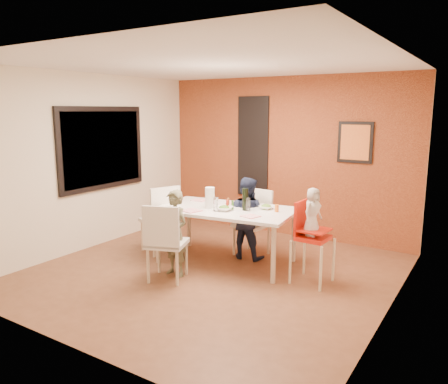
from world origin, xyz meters
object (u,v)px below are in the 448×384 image
Objects in this scene: chair_far at (255,218)px; child_far at (246,218)px; dining_table at (226,213)px; high_chair at (310,234)px; toddler at (312,212)px; chair_left at (162,216)px; wine_bottle at (245,199)px; paper_towel_roll at (210,198)px; chair_near at (165,239)px; child_near at (175,233)px.

child_far is at bearing -84.81° from chair_far.
high_chair reaches higher than dining_table.
child_far is 1.25m from toddler.
chair_left is at bearing -170.78° from dining_table.
wine_bottle is 1.04× the size of paper_towel_roll.
dining_table is at bearing -171.83° from wine_bottle.
toddler reaches higher than child_far.
chair_near is 3.39× the size of paper_towel_roll.
child_near is 3.84× the size of paper_towel_roll.
toddler reaches higher than chair_far.
wine_bottle is at bearing 8.17° from dining_table.
high_chair is (1.26, -0.05, -0.10)m from dining_table.
toddler reaches higher than child_near.
dining_table is 1.76× the size of child_near.
chair_left reaches higher than chair_far.
toddler is (2.32, 0.12, 0.33)m from chair_left.
wine_bottle is (-0.98, 0.09, 0.32)m from high_chair.
toddler is (1.29, -0.05, 0.19)m from dining_table.
high_chair is 3.37× the size of wine_bottle.
chair_left is 0.95m from child_near.
chair_far is 1.61× the size of toddler.
wine_bottle reaches higher than high_chair.
child_near reaches higher than chair_near.
chair_far reaches higher than dining_table.
wine_bottle is at bearing 17.88° from paper_towel_roll.
chair_left reaches higher than dining_table.
toddler reaches higher than dining_table.
paper_towel_roll is (-0.48, -0.15, -0.01)m from wine_bottle.
toddler is 2.04× the size of paper_towel_roll.
child_far is 0.65m from paper_towel_roll.
chair_left is at bearing 107.16° from toddler.
child_near is (-1.56, -0.73, -0.05)m from high_chair.
dining_table is 1.07m from chair_near.
chair_far is 1.43m from child_near.
toddler is (1.13, -0.63, 0.37)m from chair_far.
toddler reaches higher than chair_left.
chair_left is at bearing 96.07° from high_chair.
chair_left is 3.49× the size of paper_towel_roll.
wine_bottle is at bearing 87.84° from high_chair.
chair_left is 1.28m from child_far.
high_chair is 1.49m from paper_towel_roll.
chair_left is 3.37× the size of wine_bottle.
child_near is 1.78m from toddler.
chair_near is at bearing -94.47° from paper_towel_roll.
chair_left is at bearing -171.00° from wine_bottle.
paper_towel_roll reaches higher than chair_left.
dining_table is 1.94× the size of high_chair.
high_chair is 1.72m from child_near.
wine_bottle is at bearing 112.95° from child_far.
dining_table is 0.62m from chair_far.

